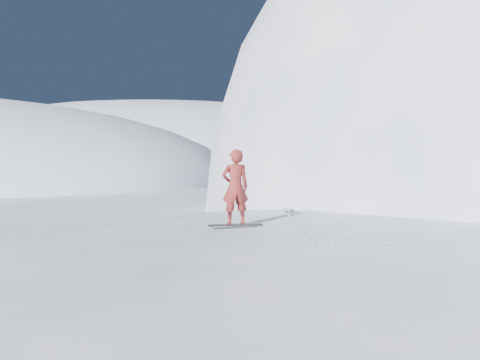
# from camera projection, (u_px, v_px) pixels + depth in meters

# --- Properties ---
(near_ridge) EXTENTS (36.00, 28.00, 4.80)m
(near_ridge) POSITION_uv_depth(u_px,v_px,m) (399.00, 328.00, 11.33)
(near_ridge) COLOR white
(near_ridge) RESTS_ON ground
(far_ridge_c) EXTENTS (140.00, 90.00, 36.00)m
(far_ridge_c) POSITION_uv_depth(u_px,v_px,m) (149.00, 171.00, 122.34)
(far_ridge_c) COLOR white
(far_ridge_c) RESTS_ON ground
(wind_bumps) EXTENTS (16.00, 14.40, 1.00)m
(wind_bumps) POSITION_uv_depth(u_px,v_px,m) (337.00, 339.00, 10.64)
(wind_bumps) COLOR white
(wind_bumps) RESTS_ON ground
(snowboard) EXTENTS (1.38, 0.75, 0.02)m
(snowboard) POSITION_uv_depth(u_px,v_px,m) (235.00, 225.00, 11.89)
(snowboard) COLOR black
(snowboard) RESTS_ON near_ridge
(snowboarder) EXTENTS (0.81, 0.68, 1.90)m
(snowboarder) POSITION_uv_depth(u_px,v_px,m) (235.00, 187.00, 11.84)
(snowboarder) COLOR maroon
(snowboarder) RESTS_ON snowboard
(board_tracks) EXTENTS (2.35, 5.96, 0.04)m
(board_tracks) POSITION_uv_depth(u_px,v_px,m) (315.00, 221.00, 12.46)
(board_tracks) COLOR silver
(board_tracks) RESTS_ON ground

